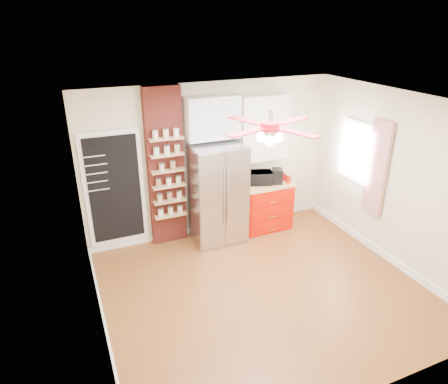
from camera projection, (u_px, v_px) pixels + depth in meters
name	position (u px, v px, depth m)	size (l,w,h in m)	color
floor	(263.00, 289.00, 5.84)	(4.50, 4.50, 0.00)	brown
ceiling	(271.00, 104.00, 4.76)	(4.50, 4.50, 0.00)	white
wall_back	(212.00, 160.00, 6.98)	(4.50, 0.02, 2.70)	beige
wall_front	(373.00, 294.00, 3.62)	(4.50, 0.02, 2.70)	beige
wall_left	(91.00, 240.00, 4.49)	(0.02, 4.00, 2.70)	beige
wall_right	(396.00, 181.00, 6.11)	(0.02, 4.00, 2.70)	beige
chalkboard	(115.00, 189.00, 6.44)	(0.95, 0.05, 1.95)	white
brick_pillar	(166.00, 168.00, 6.61)	(0.60, 0.16, 2.70)	maroon
fridge	(217.00, 193.00, 6.85)	(0.90, 0.70, 1.75)	silver
upper_glass_cabinet	(212.00, 117.00, 6.50)	(0.90, 0.35, 0.70)	white
red_cabinet	(265.00, 205.00, 7.41)	(0.94, 0.64, 0.90)	red
upper_shelf_unit	(263.00, 128.00, 6.98)	(0.90, 0.30, 1.15)	white
window	(357.00, 152.00, 6.78)	(0.04, 0.75, 1.05)	white
curtain	(377.00, 168.00, 6.34)	(0.06, 0.40, 1.55)	#AC2316
ceiling_fan	(270.00, 127.00, 4.87)	(1.40, 1.40, 0.44)	silver
toaster_oven	(260.00, 178.00, 7.14)	(0.42, 0.28, 0.23)	black
coffee_maker	(277.00, 176.00, 7.16)	(0.16, 0.22, 0.27)	black
canister_left	(288.00, 179.00, 7.18)	(0.10, 0.10, 0.15)	#A41F09
canister_right	(284.00, 176.00, 7.33)	(0.11, 0.11, 0.14)	#A30909
pantry_jar_oats	(162.00, 167.00, 6.43)	(0.09, 0.09, 0.12)	beige
pantry_jar_beans	(173.00, 166.00, 6.47)	(0.09, 0.09, 0.13)	#8C6447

